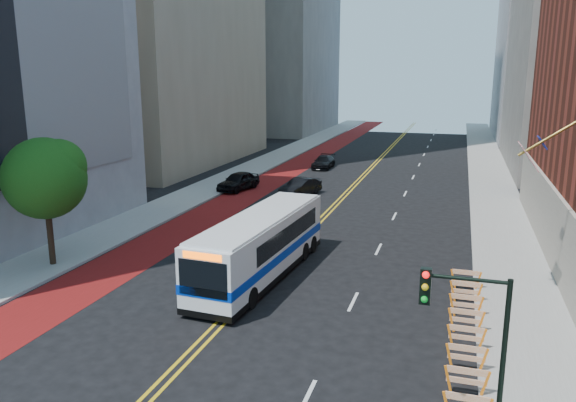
{
  "coord_description": "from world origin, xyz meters",
  "views": [
    {
      "loc": [
        8.88,
        -17.35,
        10.06
      ],
      "look_at": [
        1.12,
        8.0,
        3.96
      ],
      "focal_mm": 35.0,
      "sensor_mm": 36.0,
      "label": 1
    }
  ],
  "objects_px": {
    "car_a": "(238,181)",
    "car_b": "(300,187)",
    "car_c": "(323,162)",
    "street_tree": "(46,175)",
    "traffic_signal": "(468,329)",
    "transit_bus": "(262,244)"
  },
  "relations": [
    {
      "from": "car_a",
      "to": "car_b",
      "type": "xyz_separation_m",
      "value": [
        5.81,
        -0.69,
        -0.07
      ]
    },
    {
      "from": "street_tree",
      "to": "transit_bus",
      "type": "distance_m",
      "value": 11.64
    },
    {
      "from": "street_tree",
      "to": "transit_bus",
      "type": "xyz_separation_m",
      "value": [
        11.02,
        1.85,
        -3.24
      ]
    },
    {
      "from": "traffic_signal",
      "to": "car_b",
      "type": "bearing_deg",
      "value": 113.21
    },
    {
      "from": "car_c",
      "to": "transit_bus",
      "type": "bearing_deg",
      "value": -82.07
    },
    {
      "from": "car_b",
      "to": "car_c",
      "type": "xyz_separation_m",
      "value": [
        -1.37,
        13.99,
        -0.07
      ]
    },
    {
      "from": "car_a",
      "to": "car_c",
      "type": "bearing_deg",
      "value": 83.37
    },
    {
      "from": "traffic_signal",
      "to": "transit_bus",
      "type": "relative_size",
      "value": 0.43
    },
    {
      "from": "transit_bus",
      "to": "car_a",
      "type": "height_order",
      "value": "transit_bus"
    },
    {
      "from": "traffic_signal",
      "to": "transit_bus",
      "type": "distance_m",
      "value": 15.07
    },
    {
      "from": "car_a",
      "to": "traffic_signal",
      "type": "bearing_deg",
      "value": -46.88
    },
    {
      "from": "car_c",
      "to": "car_b",
      "type": "bearing_deg",
      "value": -84.56
    },
    {
      "from": "street_tree",
      "to": "car_c",
      "type": "height_order",
      "value": "street_tree"
    },
    {
      "from": "transit_bus",
      "to": "car_a",
      "type": "relative_size",
      "value": 2.51
    },
    {
      "from": "car_b",
      "to": "traffic_signal",
      "type": "bearing_deg",
      "value": -48.34
    },
    {
      "from": "street_tree",
      "to": "traffic_signal",
      "type": "height_order",
      "value": "street_tree"
    },
    {
      "from": "street_tree",
      "to": "transit_bus",
      "type": "bearing_deg",
      "value": 9.53
    },
    {
      "from": "street_tree",
      "to": "traffic_signal",
      "type": "relative_size",
      "value": 1.32
    },
    {
      "from": "transit_bus",
      "to": "car_c",
      "type": "height_order",
      "value": "transit_bus"
    },
    {
      "from": "car_c",
      "to": "street_tree",
      "type": "bearing_deg",
      "value": -100.63
    },
    {
      "from": "street_tree",
      "to": "car_a",
      "type": "bearing_deg",
      "value": 84.77
    },
    {
      "from": "traffic_signal",
      "to": "transit_bus",
      "type": "xyz_separation_m",
      "value": [
        -9.63,
        11.41,
        -2.06
      ]
    }
  ]
}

